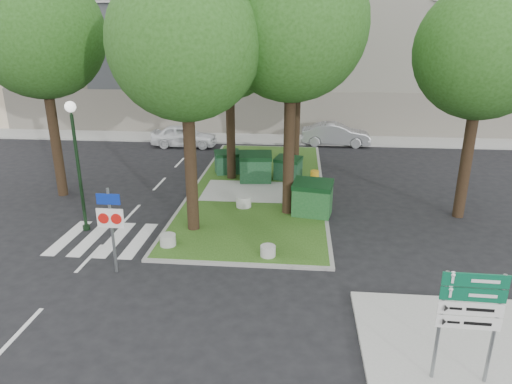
# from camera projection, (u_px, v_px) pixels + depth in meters

# --- Properties ---
(ground) EXTENTS (120.00, 120.00, 0.00)m
(ground) POSITION_uv_depth(u_px,v_px,m) (222.00, 264.00, 14.90)
(ground) COLOR black
(ground) RESTS_ON ground
(median_island) EXTENTS (6.00, 16.00, 0.12)m
(median_island) POSITION_uv_depth(u_px,v_px,m) (259.00, 186.00, 22.35)
(median_island) COLOR #234915
(median_island) RESTS_ON ground
(median_kerb) EXTENTS (6.30, 16.30, 0.10)m
(median_kerb) POSITION_uv_depth(u_px,v_px,m) (259.00, 186.00, 22.35)
(median_kerb) COLOR gray
(median_kerb) RESTS_ON ground
(sidewalk_corner) EXTENTS (5.00, 4.00, 0.12)m
(sidewalk_corner) POSITION_uv_depth(u_px,v_px,m) (464.00, 343.00, 11.00)
(sidewalk_corner) COLOR #999993
(sidewalk_corner) RESTS_ON ground
(building_sidewalk) EXTENTS (42.00, 3.00, 0.12)m
(building_sidewalk) POSITION_uv_depth(u_px,v_px,m) (265.00, 139.00, 32.26)
(building_sidewalk) COLOR #999993
(building_sidewalk) RESTS_ON ground
(zebra_crossing) EXTENTS (5.00, 3.00, 0.01)m
(zebra_crossing) POSITION_uv_depth(u_px,v_px,m) (127.00, 240.00, 16.64)
(zebra_crossing) COLOR silver
(zebra_crossing) RESTS_ON ground
(apartment_building) EXTENTS (41.00, 12.00, 16.00)m
(apartment_building) POSITION_uv_depth(u_px,v_px,m) (273.00, 22.00, 36.69)
(apartment_building) COLOR #C6B994
(apartment_building) RESTS_ON ground
(tree_median_near_left) EXTENTS (5.20, 5.20, 10.53)m
(tree_median_near_left) POSITION_uv_depth(u_px,v_px,m) (187.00, 27.00, 15.01)
(tree_median_near_left) COLOR black
(tree_median_near_left) RESTS_ON ground
(tree_median_near_right) EXTENTS (5.60, 5.60, 11.46)m
(tree_median_near_right) POSITION_uv_depth(u_px,v_px,m) (295.00, 8.00, 16.36)
(tree_median_near_right) COLOR black
(tree_median_near_right) RESTS_ON ground
(tree_median_mid) EXTENTS (4.80, 4.80, 9.99)m
(tree_median_mid) POSITION_uv_depth(u_px,v_px,m) (231.00, 37.00, 21.19)
(tree_median_mid) COLOR black
(tree_median_mid) RESTS_ON ground
(tree_median_far) EXTENTS (5.80, 5.80, 11.93)m
(tree_median_far) POSITION_uv_depth(u_px,v_px,m) (301.00, 9.00, 23.28)
(tree_median_far) COLOR black
(tree_median_far) RESTS_ON ground
(tree_street_left) EXTENTS (5.40, 5.40, 11.00)m
(tree_street_left) POSITION_uv_depth(u_px,v_px,m) (40.00, 20.00, 18.82)
(tree_street_left) COLOR black
(tree_street_left) RESTS_ON ground
(tree_street_right) EXTENTS (5.00, 5.00, 10.06)m
(tree_street_right) POSITION_uv_depth(u_px,v_px,m) (488.00, 38.00, 16.53)
(tree_street_right) COLOR black
(tree_street_right) RESTS_ON ground
(dumpster_a) EXTENTS (1.53, 1.29, 1.22)m
(dumpster_a) POSITION_uv_depth(u_px,v_px,m) (228.00, 162.00, 24.01)
(dumpster_a) COLOR #103B20
(dumpster_a) RESTS_ON median_island
(dumpster_b) EXTENTS (1.69, 1.26, 1.49)m
(dumpster_b) POSITION_uv_depth(u_px,v_px,m) (256.00, 167.00, 22.63)
(dumpster_b) COLOR #134220
(dumpster_b) RESTS_ON median_island
(dumpster_c) EXTENTS (1.52, 1.28, 1.20)m
(dumpster_c) POSITION_uv_depth(u_px,v_px,m) (288.00, 168.00, 22.95)
(dumpster_c) COLOR #0F331C
(dumpster_c) RESTS_ON median_island
(dumpster_d) EXTENTS (1.74, 1.37, 1.46)m
(dumpster_d) POSITION_uv_depth(u_px,v_px,m) (312.00, 198.00, 18.44)
(dumpster_d) COLOR #16471C
(dumpster_d) RESTS_ON median_island
(bollard_left) EXTENTS (0.56, 0.56, 0.40)m
(bollard_left) POSITION_uv_depth(u_px,v_px,m) (168.00, 240.00, 15.89)
(bollard_left) COLOR #A2A39E
(bollard_left) RESTS_ON median_island
(bollard_right) EXTENTS (0.51, 0.51, 0.36)m
(bollard_right) POSITION_uv_depth(u_px,v_px,m) (268.00, 251.00, 15.13)
(bollard_right) COLOR #A3A39E
(bollard_right) RESTS_ON median_island
(bollard_mid) EXTENTS (0.64, 0.64, 0.46)m
(bollard_mid) POSITION_uv_depth(u_px,v_px,m) (244.00, 202.00, 19.41)
(bollard_mid) COLOR #A9AAA4
(bollard_mid) RESTS_ON median_island
(litter_bin) EXTENTS (0.42, 0.42, 0.73)m
(litter_bin) POSITION_uv_depth(u_px,v_px,m) (315.00, 178.00, 22.14)
(litter_bin) COLOR #C68C17
(litter_bin) RESTS_ON median_island
(street_lamp) EXTENTS (0.39, 0.39, 4.89)m
(street_lamp) POSITION_uv_depth(u_px,v_px,m) (76.00, 152.00, 16.50)
(street_lamp) COLOR black
(street_lamp) RESTS_ON ground
(traffic_sign_pole) EXTENTS (0.84, 0.09, 2.80)m
(traffic_sign_pole) POSITION_uv_depth(u_px,v_px,m) (111.00, 219.00, 13.83)
(traffic_sign_pole) COLOR slate
(traffic_sign_pole) RESTS_ON ground
(directional_sign) EXTENTS (1.28, 0.11, 2.57)m
(directional_sign) POSITION_uv_depth(u_px,v_px,m) (470.00, 311.00, 9.23)
(directional_sign) COLOR slate
(directional_sign) RESTS_ON sidewalk_corner
(car_white) EXTENTS (4.32, 1.77, 1.47)m
(car_white) POSITION_uv_depth(u_px,v_px,m) (184.00, 136.00, 30.07)
(car_white) COLOR white
(car_white) RESTS_ON ground
(car_silver) EXTENTS (4.59, 1.78, 1.49)m
(car_silver) POSITION_uv_depth(u_px,v_px,m) (336.00, 134.00, 30.41)
(car_silver) COLOR gray
(car_silver) RESTS_ON ground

